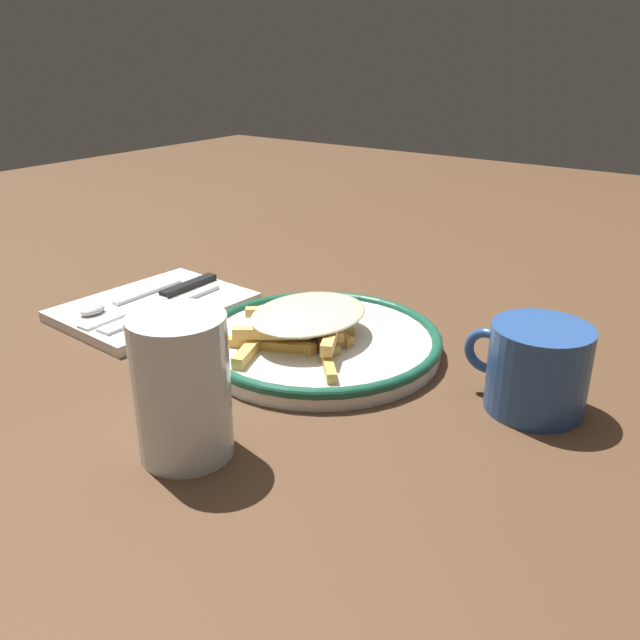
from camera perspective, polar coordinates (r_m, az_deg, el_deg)
ground_plane at (r=0.72m, az=0.00°, el=-2.72°), size 2.60×2.60×0.00m
plate at (r=0.71m, az=0.00°, el=-1.85°), size 0.26×0.26×0.02m
fries_heap at (r=0.70m, az=-1.04°, el=-0.02°), size 0.16×0.20×0.03m
napkin at (r=0.84m, az=-14.03°, el=1.11°), size 0.17×0.23×0.01m
fork at (r=0.81m, az=-13.44°, el=0.99°), size 0.02×0.18×0.01m
knife at (r=0.85m, az=-13.16°, el=2.08°), size 0.02×0.21×0.01m
spoon at (r=0.84m, az=-17.14°, el=1.44°), size 0.02×0.15×0.01m
water_glass at (r=0.53m, az=-11.77°, el=-5.65°), size 0.08×0.08×0.12m
coffee_mug at (r=0.62m, az=18.08°, el=-3.94°), size 0.11×0.09×0.08m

